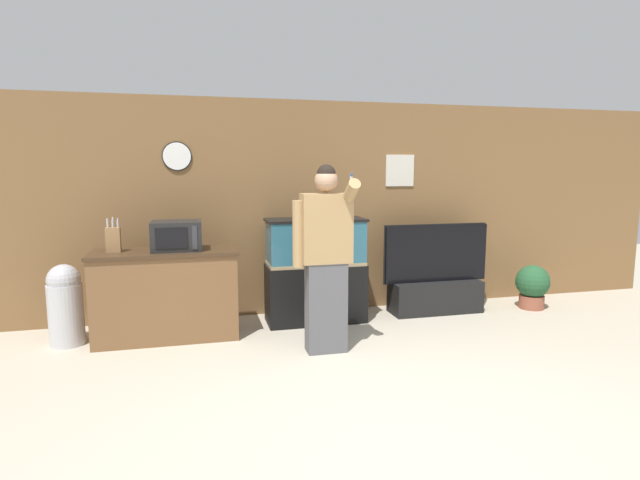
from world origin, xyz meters
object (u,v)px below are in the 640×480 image
(tv_on_stand, at_px, (435,286))
(trash_bin, at_px, (65,304))
(person_standing, at_px, (325,256))
(counter_island, at_px, (167,295))
(potted_plant, at_px, (532,285))
(knife_block, at_px, (113,239))
(microwave, at_px, (177,236))
(aquarium_on_stand, at_px, (315,270))

(tv_on_stand, relative_size, trash_bin, 1.65)
(person_standing, bearing_deg, counter_island, 152.89)
(counter_island, xyz_separation_m, potted_plant, (4.49, 0.07, -0.17))
(person_standing, height_order, trash_bin, person_standing)
(tv_on_stand, bearing_deg, knife_block, -177.25)
(microwave, bearing_deg, person_standing, -29.72)
(person_standing, bearing_deg, potted_plant, 15.86)
(counter_island, height_order, microwave, microwave)
(microwave, height_order, knife_block, knife_block)
(counter_island, xyz_separation_m, aquarium_on_stand, (1.66, 0.20, 0.14))
(microwave, relative_size, tv_on_stand, 0.37)
(aquarium_on_stand, bearing_deg, counter_island, -173.11)
(knife_block, height_order, trash_bin, knife_block)
(counter_island, bearing_deg, potted_plant, 0.85)
(trash_bin, bearing_deg, knife_block, -0.03)
(counter_island, relative_size, microwave, 2.92)
(potted_plant, bearing_deg, knife_block, -179.68)
(counter_island, relative_size, trash_bin, 1.78)
(counter_island, distance_m, trash_bin, 0.99)
(knife_block, xyz_separation_m, tv_on_stand, (3.70, 0.18, -0.75))
(person_standing, bearing_deg, tv_on_stand, 30.57)
(aquarium_on_stand, xyz_separation_m, tv_on_stand, (1.55, 0.02, -0.28))
(potted_plant, distance_m, trash_bin, 5.48)
(counter_island, bearing_deg, trash_bin, 177.70)
(trash_bin, bearing_deg, counter_island, -2.30)
(microwave, distance_m, person_standing, 1.61)
(tv_on_stand, height_order, person_standing, person_standing)
(microwave, bearing_deg, potted_plant, 0.63)
(aquarium_on_stand, distance_m, person_standing, 1.04)
(aquarium_on_stand, distance_m, potted_plant, 2.85)
(tv_on_stand, relative_size, potted_plant, 2.43)
(aquarium_on_stand, bearing_deg, potted_plant, -2.70)
(person_standing, xyz_separation_m, potted_plant, (2.97, 0.84, -0.65))
(microwave, relative_size, potted_plant, 0.90)
(knife_block, height_order, aquarium_on_stand, knife_block)
(counter_island, height_order, person_standing, person_standing)
(person_standing, height_order, potted_plant, person_standing)
(counter_island, relative_size, aquarium_on_stand, 1.22)
(person_standing, xyz_separation_m, trash_bin, (-2.51, 0.82, -0.52))
(counter_island, bearing_deg, microwave, 8.74)
(microwave, height_order, person_standing, person_standing)
(tv_on_stand, bearing_deg, counter_island, -176.12)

